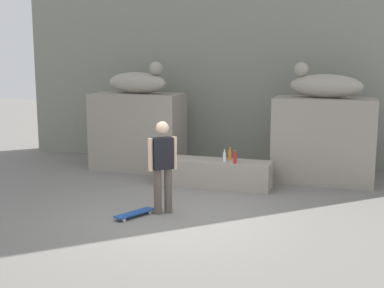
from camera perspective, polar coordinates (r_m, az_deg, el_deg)
The scene contains 12 objects.
ground_plane at distance 9.24m, azimuth -1.35°, elevation -8.01°, with size 40.00×40.00×0.00m, color slate.
facade_wall at distance 13.70m, azimuth 5.48°, elevation 11.77°, with size 11.97×0.60×6.60m, color gray.
pedestal_left at distance 12.92m, azimuth -5.95°, elevation 1.38°, with size 2.19×1.12×1.88m, color gray.
pedestal_right at distance 11.91m, azimuth 14.20°, elevation 0.41°, with size 2.19×1.12×1.88m, color gray.
statue_reclining_left at distance 12.78m, azimuth -5.91°, elevation 6.80°, with size 1.67×0.84×0.78m.
statue_reclining_right at distance 11.79m, azimuth 14.28°, elevation 6.29°, with size 1.67×0.80×0.78m.
ledge_block at distance 11.26m, azimuth 2.31°, elevation -3.21°, with size 2.50×0.68×0.58m, color gray.
skater at distance 9.24m, azimuth -3.24°, elevation -2.10°, with size 0.43×0.39×1.67m.
skateboard at distance 9.29m, azimuth -6.31°, elevation -7.55°, with size 0.53×0.81×0.08m.
bottle_clear at distance 11.02m, azimuth 3.58°, elevation -1.39°, with size 0.07×0.07×0.27m.
bottle_red at distance 10.85m, azimuth 4.74°, elevation -1.55°, with size 0.07×0.07×0.28m.
bottle_orange at distance 11.22m, azimuth 4.17°, elevation -1.19°, with size 0.07×0.07×0.27m.
Camera 1 is at (2.80, -8.33, 2.84)m, focal length 48.69 mm.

